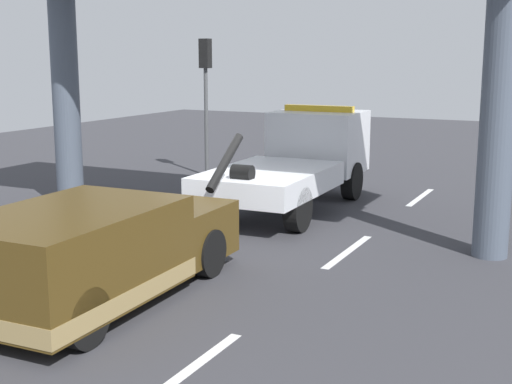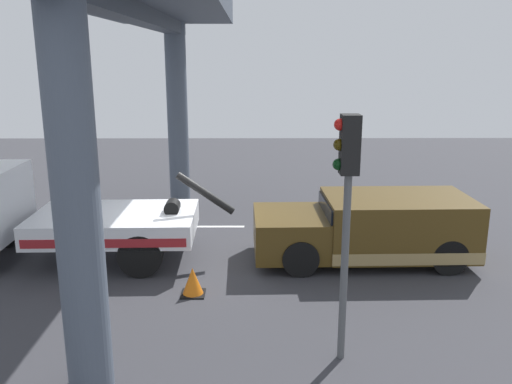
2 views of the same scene
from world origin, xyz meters
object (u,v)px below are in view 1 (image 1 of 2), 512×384
towed_van_green (96,253)px  traffic_cone_orange (147,217)px  traffic_light_far (206,77)px  tow_truck_white (299,158)px

towed_van_green → traffic_cone_orange: (4.17, 1.98, -0.50)m
towed_van_green → traffic_light_far: (10.98, 4.40, 2.35)m
towed_van_green → traffic_cone_orange: towed_van_green is taller
traffic_cone_orange → tow_truck_white: bearing=-26.1°
towed_van_green → traffic_light_far: 12.06m
towed_van_green → traffic_cone_orange: size_ratio=8.83×
tow_truck_white → traffic_cone_orange: (-4.00, 1.96, -0.92)m
towed_van_green → tow_truck_white: bearing=0.1°
traffic_cone_orange → towed_van_green: bearing=-154.6°
traffic_light_far → tow_truck_white: bearing=-122.7°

